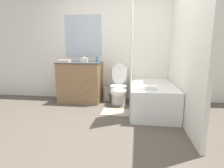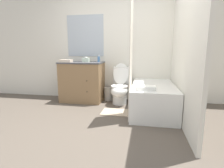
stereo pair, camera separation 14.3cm
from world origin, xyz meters
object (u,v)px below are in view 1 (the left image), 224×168
Objects in this scene: vanity_cabinet at (81,81)px; soap_dispenser at (97,59)px; bathtub at (152,97)px; tissue_box at (84,60)px; toilet at (119,87)px; hand_towel_folded at (64,61)px; sink_faucet at (83,60)px; bath_towel_folded at (147,87)px; bath_mat at (116,112)px; wastebasket at (107,94)px.

vanity_cabinet is 0.63m from soap_dispenser.
bathtub is 10.03× the size of tissue_box.
soap_dispenser is (-0.49, 0.11, 0.60)m from toilet.
vanity_cabinet is 1.08× the size of toilet.
hand_towel_folded reaches higher than vanity_cabinet.
sink_faucet reaches higher than bath_towel_folded.
soap_dispenser is at bearing 157.32° from bathtub.
sink_faucet is (-0.00, 0.21, 0.47)m from vanity_cabinet.
bathtub is (1.55, -0.65, -0.66)m from sink_faucet.
tissue_box is 0.29× the size of bath_mat.
tissue_box is at bearing 23.79° from hand_towel_folded.
tissue_box is 1.38m from bath_mat.
bath_towel_folded is at bearing -38.55° from sink_faucet.
soap_dispenser is (0.27, 0.05, 0.02)m from tissue_box.
sink_faucet is at bearing 157.34° from soap_dispenser.
wastebasket is at bearing 20.19° from hand_towel_folded.
toilet is at bearing -12.23° from soap_dispenser.
bath_mat is at bearing -89.39° from toilet.
soap_dispenser reaches higher than bathtub.
bath_mat is (-0.68, -0.22, -0.25)m from bathtub.
tissue_box is 0.48× the size of bath_towel_folded.
tissue_box is 1.65m from bath_towel_folded.
soap_dispenser reaches higher than toilet.
bath_mat is at bearing -22.54° from hand_towel_folded.
toilet is at bearing 150.65° from bathtub.
hand_towel_folded is 1.90m from bath_towel_folded.
tissue_box is 0.96× the size of soap_dispenser.
tissue_box is at bearing 0.36° from vanity_cabinet.
vanity_cabinet is 6.40× the size of tissue_box.
vanity_cabinet is 0.51m from sink_faucet.
tissue_box is (-0.47, -0.14, 0.78)m from wastebasket.
wastebasket is 1.00× the size of bath_towel_folded.
sink_faucet is 0.28× the size of bath_mat.
sink_faucet is 0.10× the size of bathtub.
sink_faucet is at bearing 116.49° from tissue_box.
bath_mat is at bearing -162.00° from bathtub.
bath_mat is (0.30, -0.81, -0.14)m from wastebasket.
bath_mat is (-0.54, 0.26, -0.54)m from bath_towel_folded.
bath_mat is at bearing -55.00° from soap_dispenser.
toilet is at bearing -3.78° from vanity_cabinet.
hand_towel_folded is at bearing -174.23° from toilet.
wastebasket is (-0.98, 0.59, -0.11)m from bathtub.
sink_faucet is 0.48m from hand_towel_folded.
vanity_cabinet is 0.49m from tissue_box.
bath_mat is (0.01, -0.60, -0.34)m from toilet.
bathtub is 1.66m from tissue_box.
bathtub is 5.61× the size of hand_towel_folded.
bathtub is at bearing -22.67° from sink_faucet.
bath_mat is (0.50, -0.71, -0.95)m from soap_dispenser.
soap_dispenser is (0.38, -0.16, 0.03)m from sink_faucet.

